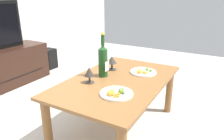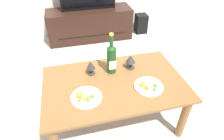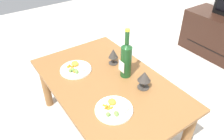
# 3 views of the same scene
# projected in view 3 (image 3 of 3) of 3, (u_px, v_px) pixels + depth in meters

# --- Properties ---
(ground_plane) EXTENTS (6.40, 6.40, 0.00)m
(ground_plane) POSITION_uv_depth(u_px,v_px,m) (108.00, 126.00, 1.95)
(ground_plane) COLOR #B7B2A8
(dining_table) EXTENTS (1.23, 0.77, 0.50)m
(dining_table) POSITION_uv_depth(u_px,v_px,m) (108.00, 90.00, 1.70)
(dining_table) COLOR brown
(dining_table) RESTS_ON ground_plane
(wine_bottle) EXTENTS (0.08, 0.09, 0.39)m
(wine_bottle) POSITION_uv_depth(u_px,v_px,m) (126.00, 59.00, 1.63)
(wine_bottle) COLOR #19471E
(wine_bottle) RESTS_ON dining_table
(goblet_left) EXTENTS (0.08, 0.08, 0.14)m
(goblet_left) POSITION_uv_depth(u_px,v_px,m) (113.00, 54.00, 1.80)
(goblet_left) COLOR #38332D
(goblet_left) RESTS_ON dining_table
(goblet_right) EXTENTS (0.09, 0.09, 0.14)m
(goblet_right) POSITION_uv_depth(u_px,v_px,m) (144.00, 77.00, 1.54)
(goblet_right) COLOR #38332D
(goblet_right) RESTS_ON dining_table
(dinner_plate_left) EXTENTS (0.25, 0.25, 0.05)m
(dinner_plate_left) POSITION_uv_depth(u_px,v_px,m) (76.00, 69.00, 1.77)
(dinner_plate_left) COLOR white
(dinner_plate_left) RESTS_ON dining_table
(dinner_plate_right) EXTENTS (0.25, 0.25, 0.04)m
(dinner_plate_right) POSITION_uv_depth(u_px,v_px,m) (114.00, 109.00, 1.41)
(dinner_plate_right) COLOR white
(dinner_plate_right) RESTS_ON dining_table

